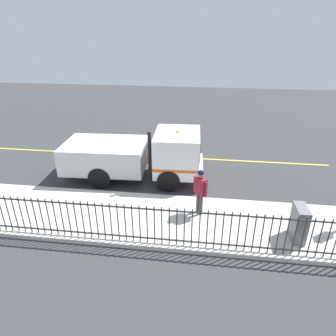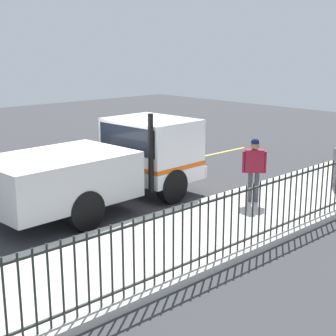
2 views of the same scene
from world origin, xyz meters
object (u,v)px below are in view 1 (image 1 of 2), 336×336
work_truck (144,153)px  traffic_cone (151,155)px  worker_standing (200,187)px  utility_cabinet (299,223)px

work_truck → traffic_cone: (-1.81, -0.03, -0.88)m
traffic_cone → worker_standing: bearing=29.5°
worker_standing → traffic_cone: 5.36m
utility_cabinet → work_truck: bearing=-123.9°
worker_standing → utility_cabinet: worker_standing is taller
work_truck → worker_standing: (2.79, 2.57, -0.01)m
worker_standing → utility_cabinet: (1.03, 3.13, -0.48)m
worker_standing → traffic_cone: size_ratio=2.52×
work_truck → traffic_cone: work_truck is taller
worker_standing → utility_cabinet: bearing=-151.3°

